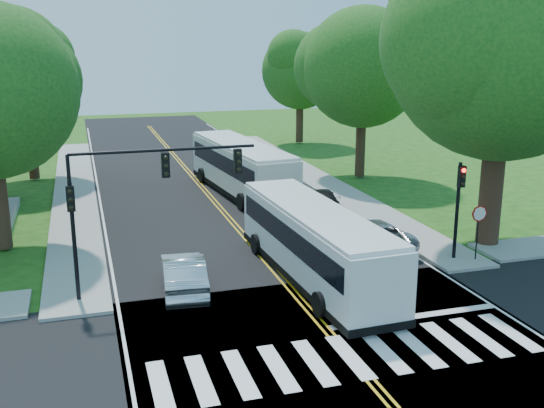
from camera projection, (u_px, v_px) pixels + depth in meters
name	position (u px, v px, depth m)	size (l,w,h in m)	color
ground	(344.00, 350.00, 20.68)	(140.00, 140.00, 0.00)	#1A4812
road	(223.00, 211.00, 37.34)	(14.00, 96.00, 0.01)	black
cross_road	(344.00, 350.00, 20.68)	(60.00, 12.00, 0.01)	black
center_line	(209.00, 195.00, 41.04)	(0.36, 70.00, 0.01)	gold
edge_line_w	(100.00, 203.00, 39.12)	(0.12, 70.00, 0.01)	silver
edge_line_e	(308.00, 188.00, 42.96)	(0.12, 70.00, 0.01)	silver
crosswalk	(350.00, 357.00, 20.21)	(12.60, 3.00, 0.01)	silver
stop_bar	(415.00, 316.00, 23.14)	(6.60, 0.40, 0.01)	silver
sidewalk_nw	(75.00, 193.00, 41.46)	(2.60, 40.00, 0.15)	gray
sidewalk_ne	(313.00, 177.00, 46.14)	(2.60, 40.00, 0.15)	gray
tree_ne_big	(504.00, 43.00, 28.76)	(10.80, 10.80, 14.91)	black
tree_west_far	(25.00, 81.00, 43.58)	(7.60, 7.60, 10.67)	black
tree_east_mid	(363.00, 68.00, 44.15)	(8.40, 8.40, 11.93)	black
tree_east_far	(300.00, 71.00, 59.50)	(7.20, 7.20, 10.34)	black
signal_nw	(135.00, 188.00, 23.87)	(7.15, 0.46, 5.66)	black
signal_ne	(459.00, 198.00, 28.20)	(0.30, 0.46, 4.40)	black
stop_sign	(479.00, 219.00, 28.24)	(0.76, 0.08, 2.53)	black
bus_lead	(314.00, 242.00, 26.42)	(3.25, 11.90, 3.05)	silver
bus_follow	(241.00, 167.00, 40.98)	(4.08, 13.04, 3.32)	silver
hatchback	(184.00, 274.00, 25.21)	(1.62, 4.66, 1.53)	silver
suv	(369.00, 234.00, 30.50)	(2.36, 5.11, 1.42)	#B0B2B8
dark_sedan	(322.00, 198.00, 38.02)	(1.56, 3.84, 1.11)	black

